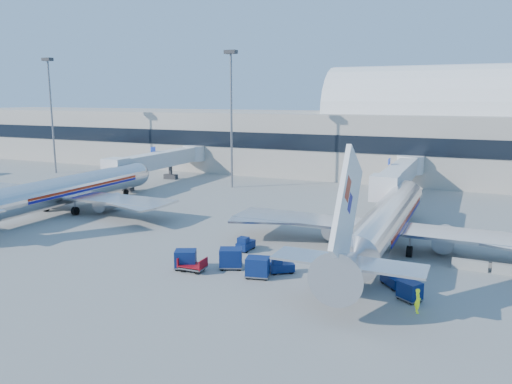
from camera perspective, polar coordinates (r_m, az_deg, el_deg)
The scene contains 20 objects.
ground at distance 50.33m, azimuth 2.09°, elevation -6.73°, with size 260.00×260.00×0.00m, color gray.
terminal at distance 105.57m, azimuth 6.79°, elevation 6.61°, with size 170.00×28.15×21.00m.
airliner_main at distance 51.12m, azimuth 14.52°, elevation -3.39°, with size 32.00×37.26×12.07m.
airliner_mid at distance 71.08m, azimuth -21.03°, elevation 0.18°, with size 32.00×37.26×12.07m.
jetbridge_near at distance 76.83m, azimuth 16.19°, elevation 1.99°, with size 4.40×27.50×6.25m.
jetbridge_mid at distance 92.42m, azimuth -10.55°, elevation 3.67°, with size 4.40×27.50×6.25m.
mast_far_west at distance 107.86m, azimuth -22.44°, elevation 9.84°, with size 2.00×1.20×22.60m.
mast_west at distance 83.62m, azimuth -2.85°, elevation 10.57°, with size 2.00×1.20×22.60m.
barrier_near at distance 48.75m, azimuth 23.23°, elevation -7.66°, with size 3.00×0.55×0.90m, color #9E9E96.
barrier_mid at distance 48.86m, azimuth 27.13°, elevation -7.95°, with size 3.00×0.55×0.90m, color #9E9E96.
tug_lead at distance 44.10m, azimuth 2.84°, elevation -8.44°, with size 2.36×2.12×1.40m.
tug_right at distance 42.62m, azimuth 15.40°, elevation -9.44°, with size 2.40×2.55×1.53m.
tug_left at distance 50.22m, azimuth -1.25°, elevation -5.96°, with size 1.25×2.30×1.46m.
cart_train_a at distance 42.86m, azimuth 0.20°, elevation -8.56°, with size 2.31×1.95×1.78m.
cart_train_b at distance 45.10m, azimuth -2.89°, elevation -7.53°, with size 2.55×2.30×1.84m.
cart_train_c at distance 45.42m, azimuth -8.05°, elevation -7.58°, with size 2.39×2.17×1.72m.
cart_solo_near at distance 41.05m, azimuth 7.49°, elevation -9.74°, with size 2.17×2.00×1.54m.
cart_solo_far at distance 40.11m, azimuth 17.17°, elevation -10.70°, with size 2.12×2.01×1.49m.
cart_open_red at distance 44.88m, azimuth -7.23°, elevation -8.43°, with size 2.32×1.67×0.61m.
ramp_worker at distance 38.14m, azimuth 18.00°, elevation -11.73°, with size 0.65×0.43×1.79m, color #B6F419.
Camera 1 is at (18.03, -44.47, 15.20)m, focal length 35.00 mm.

